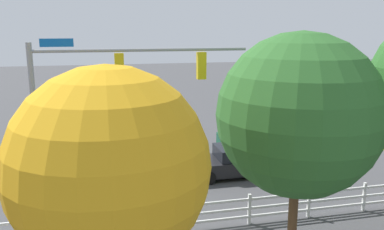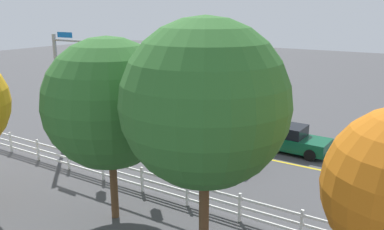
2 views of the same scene
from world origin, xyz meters
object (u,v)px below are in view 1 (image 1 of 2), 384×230
car_0 (232,162)px  tree_4 (299,115)px  tree_2 (109,167)px  car_1 (255,137)px  pedestrian (71,186)px  car_2 (109,147)px

car_0 → tree_4: size_ratio=0.58×
tree_2 → car_1: bearing=-122.5°
car_1 → tree_4: bearing=-104.3°
car_0 → tree_2: tree_2 is taller
tree_4 → tree_2: bearing=26.0°
tree_2 → pedestrian: bearing=-79.6°
car_1 → pedestrian: 11.53m
car_0 → pedestrian: (7.33, 1.99, 0.24)m
tree_2 → tree_4: size_ratio=0.91×
pedestrian → tree_4: 9.25m
tree_4 → car_0: bearing=-93.7°
car_2 → tree_4: (-5.28, 11.05, 3.86)m
car_2 → tree_2: (0.18, 13.70, 3.66)m
car_0 → car_2: car_0 is taller
car_0 → car_1: size_ratio=0.92×
car_2 → pedestrian: (1.59, 5.99, 0.28)m
tree_2 → tree_4: (-5.46, -2.66, 0.20)m
car_0 → tree_2: (5.92, 9.70, 3.62)m
pedestrian → car_1: bearing=-37.9°
car_1 → tree_2: 16.36m
pedestrian → tree_2: tree_2 is taller
car_1 → pedestrian: (9.99, 5.75, 0.21)m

